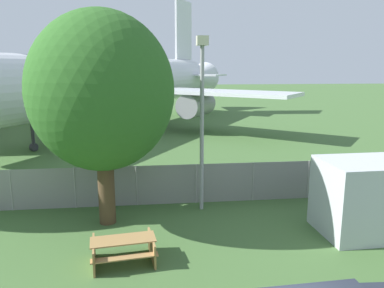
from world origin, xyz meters
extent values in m
cylinder|color=gray|center=(-7.64, 10.56, 0.87)|extent=(0.07, 0.07, 1.74)
cylinder|color=gray|center=(-5.09, 10.56, 0.87)|extent=(0.07, 0.07, 1.74)
cylinder|color=gray|center=(-2.55, 10.56, 0.87)|extent=(0.07, 0.07, 1.74)
cylinder|color=gray|center=(0.00, 10.56, 0.87)|extent=(0.07, 0.07, 1.74)
cylinder|color=gray|center=(2.55, 10.56, 0.87)|extent=(0.07, 0.07, 1.74)
cylinder|color=gray|center=(5.09, 10.56, 0.87)|extent=(0.07, 0.07, 1.74)
cylinder|color=gray|center=(7.64, 10.56, 0.87)|extent=(0.07, 0.07, 1.74)
cube|color=gray|center=(0.00, 10.56, 0.87)|extent=(56.00, 0.01, 1.74)
cylinder|color=silver|center=(-4.86, 30.61, 4.37)|extent=(20.00, 28.85, 4.66)
cone|color=silver|center=(4.66, 46.32, 4.37)|extent=(6.61, 7.16, 4.20)
cube|color=silver|center=(3.89, 27.12, 3.67)|extent=(13.51, 12.14, 0.30)
cylinder|color=#939399|center=(2.32, 28.56, 2.47)|extent=(3.97, 4.68, 2.10)
cube|color=silver|center=(-12.00, 36.74, 3.67)|extent=(14.49, 9.46, 0.30)
cylinder|color=#939399|center=(-10.00, 36.02, 2.47)|extent=(3.97, 4.68, 2.10)
cube|color=silver|center=(2.55, 42.83, 10.20)|extent=(2.38, 3.71, 7.00)
cube|color=silver|center=(2.42, 42.63, 4.84)|extent=(10.71, 8.51, 0.20)
cylinder|color=#2D2D33|center=(-10.06, 22.02, 1.02)|extent=(0.24, 0.24, 2.04)
cylinder|color=#2D2D33|center=(-10.06, 22.02, 0.28)|extent=(0.55, 0.63, 0.56)
cylinder|color=#2D2D33|center=(-1.66, 30.48, 1.02)|extent=(0.24, 0.24, 2.04)
cylinder|color=#2D2D33|center=(-1.66, 30.48, 0.28)|extent=(0.55, 0.63, 0.56)
cylinder|color=#2D2D33|center=(-6.45, 33.38, 1.02)|extent=(0.24, 0.24, 2.04)
cylinder|color=#2D2D33|center=(-6.45, 33.38, 0.28)|extent=(0.55, 0.63, 0.56)
cube|color=silver|center=(6.20, 6.92, 1.32)|extent=(4.42, 2.51, 2.64)
cube|color=#A37A47|center=(-2.81, 5.76, 0.74)|extent=(2.02, 1.01, 0.04)
cube|color=#A37A47|center=(-2.89, 6.32, 0.44)|extent=(1.95, 0.53, 0.04)
cube|color=#A37A47|center=(-2.74, 5.21, 0.44)|extent=(1.95, 0.53, 0.04)
cube|color=#A37A47|center=(-1.96, 5.88, 0.37)|extent=(0.24, 1.40, 0.74)
cube|color=#A37A47|center=(-3.67, 5.65, 0.37)|extent=(0.24, 1.40, 0.74)
cylinder|color=#4C3823|center=(-3.60, 8.84, 1.39)|extent=(0.62, 0.62, 2.77)
ellipsoid|color=#2D6023|center=(-3.60, 8.84, 4.98)|extent=(5.18, 5.18, 5.70)
cylinder|color=#99999E|center=(0.15, 9.82, 3.32)|extent=(0.16, 0.16, 6.63)
cube|color=beige|center=(0.15, 9.82, 6.81)|extent=(0.44, 0.44, 0.36)
camera|label=1|loc=(-1.96, -4.83, 5.84)|focal=35.00mm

